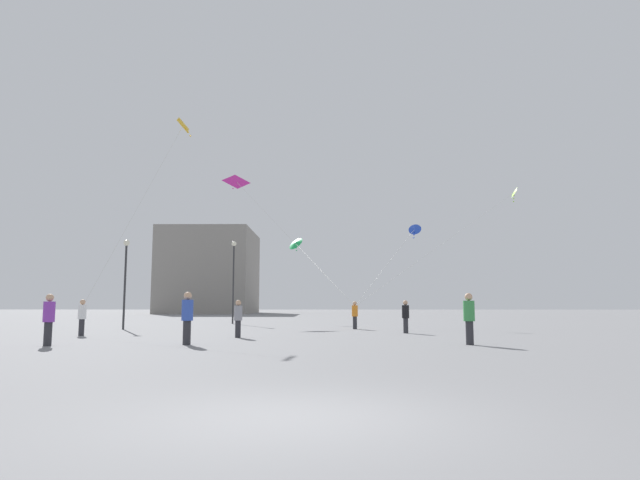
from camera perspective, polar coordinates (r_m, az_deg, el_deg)
The scene contains 16 objects.
ground_plane at distance 7.19m, azimuth -2.38°, elevation -17.91°, with size 300.00×300.00×0.00m, color slate.
person_in_grey at distance 24.04m, azimuth -8.45°, elevation -7.86°, with size 0.35×0.35×1.59m.
person_in_white at distance 27.48m, azimuth -23.35°, elevation -7.19°, with size 0.36×0.36×1.64m.
person_in_green at distance 20.27m, azimuth 15.14°, elevation -7.61°, with size 0.39×0.39×1.81m.
person_in_blue at distance 20.11m, azimuth -13.54°, elevation -7.61°, with size 0.40×0.40×1.84m.
person_in_purple at distance 21.20m, azimuth -26.20°, elevation -7.17°, with size 0.38×0.38×1.77m.
person_in_orange at distance 32.06m, azimuth 3.62°, elevation -7.61°, with size 0.35×0.35×1.59m.
person_in_black at distance 27.75m, azimuth 8.83°, elevation -7.67°, with size 0.35×0.35×1.61m.
kite_magenta_delta at distance 45.49m, azimuth -8.47°, elevation 5.81°, with size 9.98×12.67×10.58m.
kite_cobalt_diamond at distance 36.54m, azimuth 9.68°, elevation 1.03°, with size 4.62×4.22×5.41m.
kite_amber_delta at distance 32.00m, azimuth -14.06°, elevation 11.05°, with size 3.62×5.07×10.36m.
kite_lime_delta at distance 45.61m, azimuth 18.89°, elevation 4.27°, with size 13.35×11.63×9.23m.
kite_emerald_diamond at distance 44.40m, azimuth -2.53°, elevation -0.36°, with size 5.00×12.89×5.56m.
building_left_hall at distance 91.67m, azimuth -11.21°, elevation -3.28°, with size 14.05×17.88×13.26m.
lamppost_east at distance 33.59m, azimuth -19.44°, elevation -2.85°, with size 0.36×0.36×5.12m.
lamppost_west at distance 41.19m, azimuth -8.92°, elevation -3.04°, with size 0.36×0.36×6.06m.
Camera 1 is at (0.41, -7.04, 1.40)m, focal length 31.00 mm.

